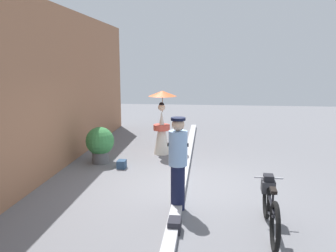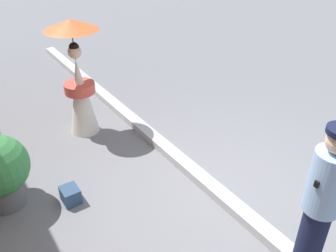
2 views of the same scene
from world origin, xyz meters
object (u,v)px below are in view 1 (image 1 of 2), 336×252
person_officer (178,161)px  backpack_on_pavement (175,225)px  potted_plant_by_door (101,143)px  bicycle_near_officer (270,205)px  person_with_parasol (162,122)px  backpack_spare (122,164)px

person_officer → backpack_on_pavement: bearing=-178.2°
person_officer → potted_plant_by_door: size_ratio=1.74×
bicycle_near_officer → person_with_parasol: bearing=27.3°
backpack_spare → potted_plant_by_door: bearing=57.2°
bicycle_near_officer → potted_plant_by_door: potted_plant_by_door is taller
potted_plant_by_door → backpack_spare: size_ratio=3.86×
bicycle_near_officer → person_with_parasol: 5.13m
bicycle_near_officer → backpack_on_pavement: bearing=98.0°
person_officer → person_with_parasol: size_ratio=0.92×
potted_plant_by_door → backpack_spare: (-0.44, -0.68, -0.44)m
person_with_parasol → backpack_on_pavement: person_with_parasol is taller
person_with_parasol → bicycle_near_officer: bearing=-152.7°
bicycle_near_officer → potted_plant_by_door: bearing=48.5°
potted_plant_by_door → bicycle_near_officer: bearing=-131.5°
bicycle_near_officer → backpack_spare: bicycle_near_officer is taller
bicycle_near_officer → potted_plant_by_door: size_ratio=1.85×
bicycle_near_officer → person_with_parasol: (4.53, 2.34, 0.54)m
backpack_on_pavement → backpack_spare: size_ratio=1.19×
bicycle_near_officer → person_officer: bearing=67.2°
person_with_parasol → backpack_spare: (-1.56, 0.84, -0.85)m
potted_plant_by_door → backpack_on_pavement: bearing=-147.1°
person_officer → person_with_parasol: (3.88, 0.80, 0.04)m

